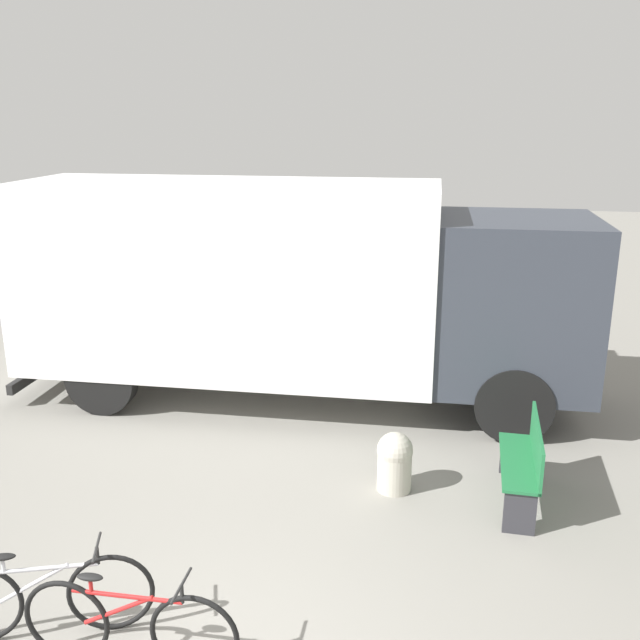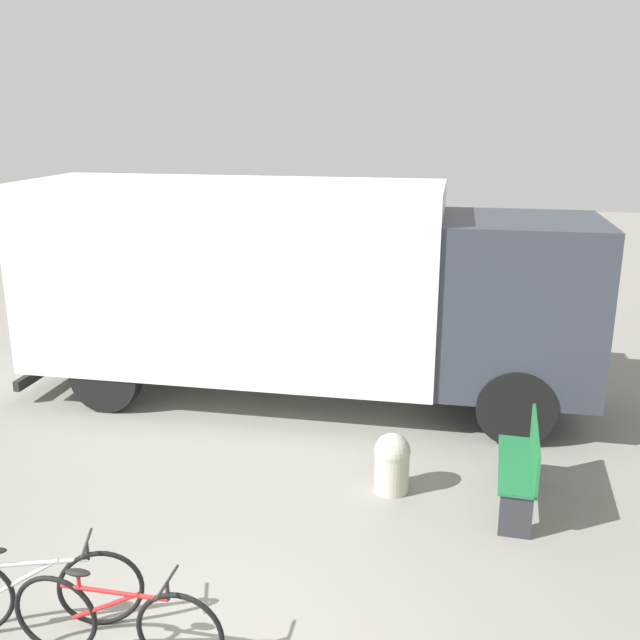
{
  "view_description": "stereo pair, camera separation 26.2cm",
  "coord_description": "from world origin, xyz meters",
  "px_view_note": "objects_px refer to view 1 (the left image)",
  "views": [
    {
      "loc": [
        1.77,
        -4.15,
        4.35
      ],
      "look_at": [
        0.07,
        4.36,
        1.8
      ],
      "focal_mm": 40.0,
      "sensor_mm": 36.0,
      "label": 1
    },
    {
      "loc": [
        2.03,
        -4.1,
        4.35
      ],
      "look_at": [
        0.07,
        4.36,
        1.8
      ],
      "focal_mm": 40.0,
      "sensor_mm": 36.0,
      "label": 2
    }
  ],
  "objects_px": {
    "delivery_truck": "(290,284)",
    "park_bench": "(525,461)",
    "bicycle_near": "(45,596)",
    "bollard_near_bench": "(395,460)",
    "bicycle_middle": "(129,625)"
  },
  "relations": [
    {
      "from": "delivery_truck",
      "to": "park_bench",
      "type": "distance_m",
      "value": 4.38
    },
    {
      "from": "bicycle_near",
      "to": "park_bench",
      "type": "bearing_deg",
      "value": 16.48
    },
    {
      "from": "delivery_truck",
      "to": "bicycle_near",
      "type": "xyz_separation_m",
      "value": [
        -0.81,
        -5.54,
        -1.47
      ]
    },
    {
      "from": "bicycle_near",
      "to": "bollard_near_bench",
      "type": "distance_m",
      "value": 4.07
    },
    {
      "from": "delivery_truck",
      "to": "bicycle_middle",
      "type": "distance_m",
      "value": 5.92
    },
    {
      "from": "park_bench",
      "to": "bicycle_near",
      "type": "distance_m",
      "value": 5.17
    },
    {
      "from": "delivery_truck",
      "to": "bicycle_middle",
      "type": "height_order",
      "value": "delivery_truck"
    },
    {
      "from": "park_bench",
      "to": "bicycle_middle",
      "type": "xyz_separation_m",
      "value": [
        -3.3,
        -3.25,
        -0.13
      ]
    },
    {
      "from": "delivery_truck",
      "to": "bicycle_near",
      "type": "height_order",
      "value": "delivery_truck"
    },
    {
      "from": "delivery_truck",
      "to": "bollard_near_bench",
      "type": "distance_m",
      "value": 3.44
    },
    {
      "from": "delivery_truck",
      "to": "bicycle_middle",
      "type": "xyz_separation_m",
      "value": [
        0.05,
        -5.73,
        -1.47
      ]
    },
    {
      "from": "park_bench",
      "to": "bollard_near_bench",
      "type": "distance_m",
      "value": 1.49
    },
    {
      "from": "delivery_truck",
      "to": "park_bench",
      "type": "xyz_separation_m",
      "value": [
        3.35,
        -2.48,
        -1.34
      ]
    },
    {
      "from": "bicycle_middle",
      "to": "bollard_near_bench",
      "type": "relative_size",
      "value": 2.51
    },
    {
      "from": "bollard_near_bench",
      "to": "park_bench",
      "type": "bearing_deg",
      "value": -0.05
    }
  ]
}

